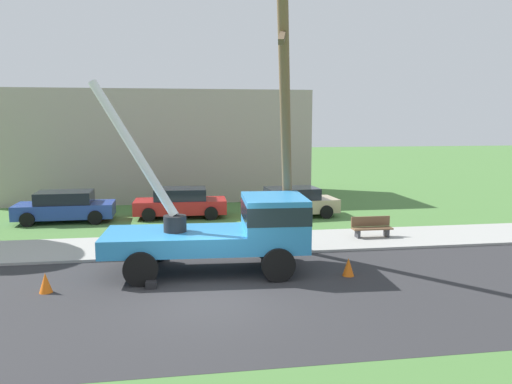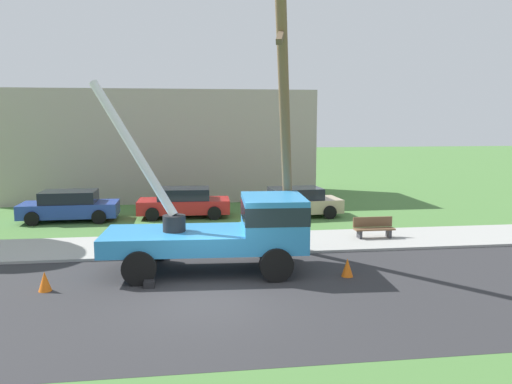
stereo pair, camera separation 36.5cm
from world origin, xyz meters
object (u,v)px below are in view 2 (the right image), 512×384
at_px(utility_truck, 232,227).
at_px(traffic_cone_behind, 45,281).
at_px(park_bench, 374,228).
at_px(parked_sedan_red, 184,202).
at_px(leaning_utility_pole, 285,135).
at_px(parked_sedan_blue, 70,206).
at_px(parked_sedan_tan, 295,202).
at_px(traffic_cone_ahead, 347,268).

height_order(utility_truck, traffic_cone_behind, utility_truck).
height_order(utility_truck, park_bench, utility_truck).
bearing_deg(utility_truck, traffic_cone_behind, -166.69).
height_order(utility_truck, parked_sedan_red, utility_truck).
xyz_separation_m(leaning_utility_pole, park_bench, (4.14, 2.86, -3.76)).
bearing_deg(park_bench, parked_sedan_red, 141.78).
bearing_deg(parked_sedan_blue, parked_sedan_red, 3.21).
xyz_separation_m(parked_sedan_tan, park_bench, (2.04, -5.20, -0.25)).
distance_m(utility_truck, park_bench, 6.86).
xyz_separation_m(traffic_cone_ahead, parked_sedan_red, (-4.95, 10.31, 0.43)).
xyz_separation_m(leaning_utility_pole, parked_sedan_tan, (2.09, 8.06, -3.51)).
xyz_separation_m(leaning_utility_pole, traffic_cone_behind, (-7.09, -1.74, -3.94)).
relative_size(traffic_cone_behind, parked_sedan_tan, 0.12).
height_order(parked_sedan_blue, parked_sedan_tan, same).
bearing_deg(parked_sedan_tan, parked_sedan_blue, 178.03).
distance_m(utility_truck, traffic_cone_ahead, 3.75).
bearing_deg(leaning_utility_pole, parked_sedan_tan, 75.45).
bearing_deg(traffic_cone_behind, utility_truck, 13.31).
bearing_deg(traffic_cone_behind, parked_sedan_blue, 98.54).
distance_m(utility_truck, parked_sedan_red, 9.37).
bearing_deg(utility_truck, parked_sedan_blue, 127.55).
xyz_separation_m(utility_truck, leaning_utility_pole, (1.77, 0.48, 2.81)).
relative_size(parked_sedan_red, parked_sedan_tan, 0.98).
bearing_deg(traffic_cone_ahead, park_bench, 60.63).
bearing_deg(parked_sedan_tan, parked_sedan_red, 172.96).
bearing_deg(parked_sedan_blue, park_bench, -23.57).
relative_size(utility_truck, traffic_cone_ahead, 12.05).
bearing_deg(utility_truck, parked_sedan_red, 99.50).
bearing_deg(leaning_utility_pole, parked_sedan_red, 110.78).
height_order(leaning_utility_pole, traffic_cone_ahead, leaning_utility_pole).
bearing_deg(parked_sedan_tan, leaning_utility_pole, -104.55).
height_order(parked_sedan_tan, park_bench, parked_sedan_tan).
xyz_separation_m(traffic_cone_ahead, traffic_cone_behind, (-8.73, -0.16, 0.00)).
distance_m(leaning_utility_pole, park_bench, 6.28).
bearing_deg(parked_sedan_blue, parked_sedan_tan, -1.97).
distance_m(traffic_cone_ahead, parked_sedan_red, 11.45).
relative_size(utility_truck, parked_sedan_tan, 1.49).
bearing_deg(parked_sedan_red, traffic_cone_ahead, -64.39).
bearing_deg(traffic_cone_ahead, parked_sedan_red, 115.61).
xyz_separation_m(leaning_utility_pole, parked_sedan_blue, (-8.62, 8.43, -3.51)).
distance_m(parked_sedan_tan, park_bench, 5.59).
xyz_separation_m(leaning_utility_pole, traffic_cone_ahead, (1.63, -1.59, -3.94)).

